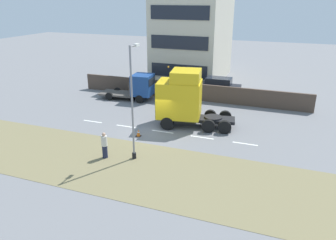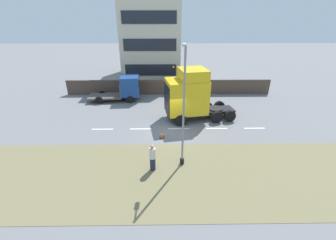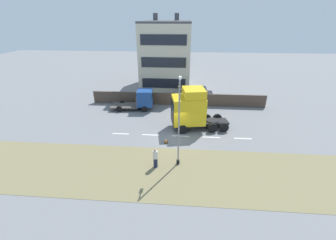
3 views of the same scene
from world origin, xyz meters
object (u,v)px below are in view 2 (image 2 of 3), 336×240
(lamp_post, at_px, (183,114))
(flatbed_truck, at_px, (126,88))
(lorry_cab, at_px, (189,95))
(traffic_cone_lead, at_px, (162,134))
(parked_car, at_px, (189,82))
(pedestrian, at_px, (153,158))

(lamp_post, bearing_deg, flatbed_truck, 24.26)
(lorry_cab, bearing_deg, traffic_cone_lead, 134.73)
(flatbed_truck, relative_size, lamp_post, 0.78)
(lorry_cab, distance_m, flatbed_truck, 8.27)
(parked_car, bearing_deg, traffic_cone_lead, 163.95)
(parked_car, bearing_deg, lamp_post, 171.76)
(parked_car, relative_size, lamp_post, 0.65)
(flatbed_truck, xyz_separation_m, parked_car, (3.73, -7.33, -0.38))
(flatbed_truck, distance_m, lamp_post, 13.16)
(pedestrian, distance_m, traffic_cone_lead, 4.05)
(parked_car, distance_m, traffic_cone_lead, 12.74)
(pedestrian, relative_size, traffic_cone_lead, 3.08)
(parked_car, bearing_deg, flatbed_truck, 116.03)
(lamp_post, xyz_separation_m, traffic_cone_lead, (3.30, 1.32, -3.21))
(lorry_cab, xyz_separation_m, pedestrian, (-7.36, 2.90, -1.41))
(flatbed_truck, relative_size, traffic_cone_lead, 9.84)
(parked_car, height_order, pedestrian, parked_car)
(flatbed_truck, bearing_deg, parked_car, 113.17)
(parked_car, distance_m, pedestrian, 16.69)
(traffic_cone_lead, bearing_deg, lorry_cab, -35.13)
(lorry_cab, height_order, parked_car, lorry_cab)
(lamp_post, bearing_deg, lorry_cab, -9.01)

